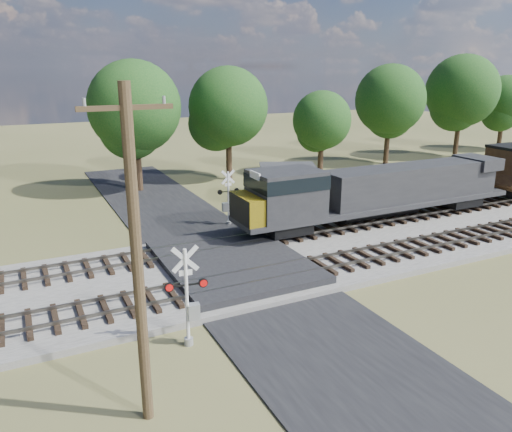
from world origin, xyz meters
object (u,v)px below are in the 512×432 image
crossing_signal_far (227,203)px  equipment_shed (288,185)px  crossing_signal_near (189,305)px  utility_pole (137,256)px

crossing_signal_far → equipment_shed: (6.42, 3.09, -0.10)m
crossing_signal_near → crossing_signal_far: crossing_signal_near is taller
crossing_signal_near → utility_pole: size_ratio=0.41×
equipment_shed → crossing_signal_near: bearing=-105.8°
crossing_signal_near → utility_pole: 5.54m
equipment_shed → crossing_signal_far: bearing=-130.3°
equipment_shed → utility_pole: bearing=-105.3°
crossing_signal_near → equipment_shed: bearing=58.5°
crossing_signal_near → utility_pole: bearing=-118.7°
utility_pole → equipment_shed: bearing=51.2°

